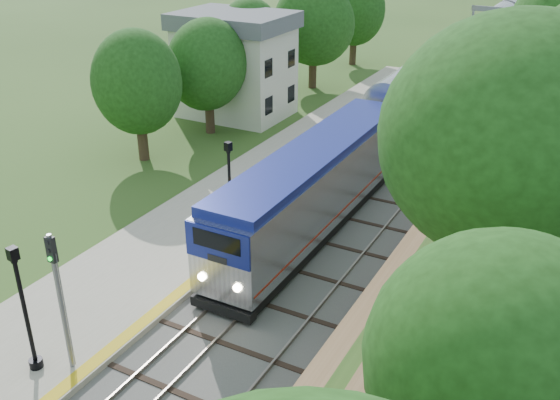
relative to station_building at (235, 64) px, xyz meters
The scene contains 11 objects.
trackbed 34.24m from the station_building, 61.93° to the left, with size 9.50×170.00×0.28m.
platform 16.99m from the station_building, 57.86° to the right, with size 6.40×68.00×0.38m, color #A19882.
yellow_stripe 18.58m from the station_building, 50.24° to the right, with size 0.55×68.00×0.01m, color gold.
station_building is the anchor object (origin of this frame).
signal_gantry 29.94m from the station_building, 56.62° to the left, with size 8.40×0.38×6.20m.
trees_behind_platform 9.76m from the station_building, 73.13° to the right, with size 7.82×53.32×7.21m.
train 37.91m from the station_building, 68.30° to the left, with size 2.99×119.75×4.39m.
lamppost_mid 31.24m from the station_building, 71.29° to the right, with size 0.49×0.49×4.92m.
lamppost_far 20.54m from the station_building, 58.75° to the right, with size 0.47×0.47×4.77m.
signal_platform 30.97m from the station_building, 69.00° to the right, with size 0.32×0.25×5.39m.
signal_farside 20.52m from the station_building, 10.06° to the right, with size 0.31×0.25×5.66m.
Camera 1 is at (12.08, -10.89, 15.44)m, focal length 40.00 mm.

